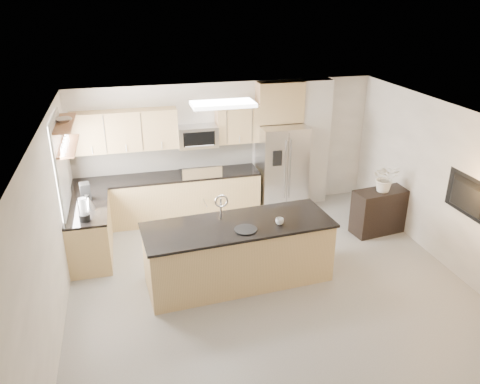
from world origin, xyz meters
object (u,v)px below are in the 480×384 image
object	(u,v)px
cup	(280,221)
platter	(246,230)
refrigerator	(281,168)
bowl	(63,120)
island	(238,252)
credenza	(380,211)
blender	(84,211)
range	(201,194)
flower_vase	(386,171)
television	(466,198)
coffee_maker	(85,192)
kettle	(89,203)
microwave	(198,136)

from	to	relation	value
cup	platter	bearing A→B (deg)	-173.97
refrigerator	bowl	world-z (taller)	bowl
island	credenza	xyz separation A→B (m)	(2.96, 0.93, -0.08)
island	blender	size ratio (longest dim) A/B	7.67
range	credenza	world-z (taller)	range
range	bowl	distance (m)	3.10
island	flower_vase	world-z (taller)	flower_vase
refrigerator	blender	xyz separation A→B (m)	(-3.73, -1.56, 0.20)
refrigerator	television	distance (m)	3.62
cup	coffee_maker	world-z (taller)	coffee_maker
range	kettle	bearing A→B (deg)	-149.94
kettle	coffee_maker	xyz separation A→B (m)	(-0.07, 0.39, 0.03)
coffee_maker	blender	bearing A→B (deg)	-88.61
microwave	kettle	xyz separation A→B (m)	(-2.02, -1.30, -0.60)
credenza	cup	distance (m)	2.68
refrigerator	coffee_maker	distance (m)	3.83
kettle	blender	bearing A→B (deg)	-96.63
coffee_maker	television	bearing A→B (deg)	-22.66
island	range	bearing A→B (deg)	90.14
coffee_maker	cup	bearing A→B (deg)	-32.14
coffee_maker	flower_vase	bearing A→B (deg)	-7.94
island	bowl	xyz separation A→B (m)	(-2.42, 1.45, 1.88)
blender	coffee_maker	world-z (taller)	blender
bowl	television	size ratio (longest dim) A/B	0.31
blender	bowl	world-z (taller)	bowl
refrigerator	island	xyz separation A→B (m)	(-1.49, -2.37, -0.39)
cup	platter	world-z (taller)	cup
island	flower_vase	distance (m)	3.18
microwave	cup	xyz separation A→B (m)	(0.77, -2.70, -0.59)
refrigerator	flower_vase	xyz separation A→B (m)	(1.48, -1.46, 0.33)
blender	range	bearing A→B (deg)	37.67
blender	cup	bearing A→B (deg)	-18.97
refrigerator	platter	world-z (taller)	refrigerator
credenza	kettle	xyz separation A→B (m)	(-5.16, 0.32, 0.61)
refrigerator	coffee_maker	xyz separation A→B (m)	(-3.75, -0.73, 0.17)
range	platter	xyz separation A→B (m)	(0.23, -2.64, 0.52)
kettle	coffee_maker	bearing A→B (deg)	100.13
television	kettle	bearing A→B (deg)	70.60
cup	flower_vase	world-z (taller)	flower_vase
island	cup	bearing A→B (deg)	-19.36
refrigerator	television	size ratio (longest dim) A/B	1.65
refrigerator	range	bearing A→B (deg)	178.40
kettle	coffee_maker	size ratio (longest dim) A/B	0.82
television	range	bearing A→B (deg)	48.36
range	refrigerator	xyz separation A→B (m)	(1.66, -0.05, 0.42)
refrigerator	platter	bearing A→B (deg)	-118.89
cup	flower_vase	xyz separation A→B (m)	(2.37, 1.07, 0.19)
island	coffee_maker	xyz separation A→B (m)	(-2.27, 1.64, 0.57)
television	flower_vase	bearing A→B (deg)	12.99
island	television	xyz separation A→B (m)	(3.34, -0.70, 0.85)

